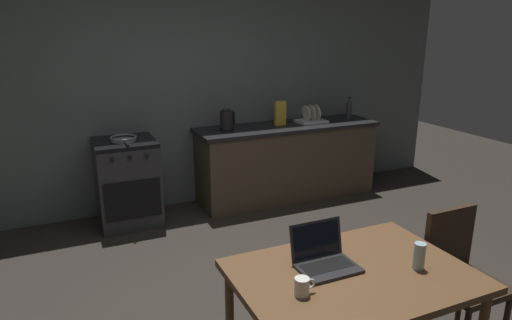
% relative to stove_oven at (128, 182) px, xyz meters
% --- Properties ---
extents(ground_plane, '(12.00, 12.00, 0.00)m').
position_rel_stove_oven_xyz_m(ground_plane, '(0.62, -2.09, -0.44)').
color(ground_plane, '#2D2823').
extents(back_wall, '(6.40, 0.10, 2.77)m').
position_rel_stove_oven_xyz_m(back_wall, '(0.92, 0.35, 0.94)').
color(back_wall, '#565F5F').
rests_on(back_wall, ground_plane).
extents(kitchen_counter, '(2.16, 0.64, 0.88)m').
position_rel_stove_oven_xyz_m(kitchen_counter, '(1.85, 0.00, 0.00)').
color(kitchen_counter, '#4C3D2D').
rests_on(kitchen_counter, ground_plane).
extents(stove_oven, '(0.60, 0.62, 0.88)m').
position_rel_stove_oven_xyz_m(stove_oven, '(0.00, 0.00, 0.00)').
color(stove_oven, '#2D2D30').
rests_on(stove_oven, ground_plane).
extents(dining_table, '(1.25, 0.87, 0.72)m').
position_rel_stove_oven_xyz_m(dining_table, '(0.75, -2.81, 0.21)').
color(dining_table, brown).
rests_on(dining_table, ground_plane).
extents(chair, '(0.40, 0.40, 0.88)m').
position_rel_stove_oven_xyz_m(chair, '(1.60, -2.76, 0.07)').
color(chair, '#2D2116').
rests_on(chair, ground_plane).
extents(laptop, '(0.32, 0.27, 0.22)m').
position_rel_stove_oven_xyz_m(laptop, '(0.65, -2.69, 0.32)').
color(laptop, '#232326').
rests_on(laptop, dining_table).
extents(electric_kettle, '(0.17, 0.15, 0.24)m').
position_rel_stove_oven_xyz_m(electric_kettle, '(1.10, 0.00, 0.55)').
color(electric_kettle, black).
rests_on(electric_kettle, kitchen_counter).
extents(bottle, '(0.07, 0.07, 0.28)m').
position_rel_stove_oven_xyz_m(bottle, '(2.66, -0.05, 0.57)').
color(bottle, '#2D2D33').
rests_on(bottle, kitchen_counter).
extents(frying_pan, '(0.26, 0.43, 0.05)m').
position_rel_stove_oven_xyz_m(frying_pan, '(-0.01, -0.03, 0.47)').
color(frying_pan, gray).
rests_on(frying_pan, stove_oven).
extents(coffee_mug, '(0.11, 0.07, 0.09)m').
position_rel_stove_oven_xyz_m(coffee_mug, '(0.40, -2.88, 0.33)').
color(coffee_mug, silver).
rests_on(coffee_mug, dining_table).
extents(drinking_glass, '(0.06, 0.06, 0.15)m').
position_rel_stove_oven_xyz_m(drinking_glass, '(1.10, -2.92, 0.35)').
color(drinking_glass, '#99B7C6').
rests_on(drinking_glass, dining_table).
extents(cereal_box, '(0.13, 0.05, 0.28)m').
position_rel_stove_oven_xyz_m(cereal_box, '(1.76, 0.02, 0.58)').
color(cereal_box, gold).
rests_on(cereal_box, kitchen_counter).
extents(dish_rack, '(0.34, 0.26, 0.21)m').
position_rel_stove_oven_xyz_m(dish_rack, '(2.16, 0.00, 0.49)').
color(dish_rack, silver).
rests_on(dish_rack, kitchen_counter).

